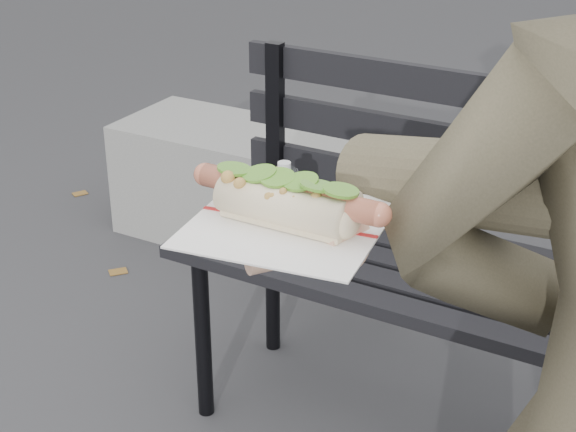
# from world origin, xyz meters

# --- Properties ---
(park_bench) EXTENTS (1.50, 0.44, 0.88)m
(park_bench) POSITION_xyz_m (-0.05, 1.03, 0.52)
(park_bench) COLOR black
(park_bench) RESTS_ON ground
(concrete_block) EXTENTS (1.20, 0.40, 0.40)m
(concrete_block) POSITION_xyz_m (-0.98, 1.68, 0.20)
(concrete_block) COLOR slate
(concrete_block) RESTS_ON ground
(held_hotdog) EXTENTS (0.61, 0.31, 0.20)m
(held_hotdog) POSITION_xyz_m (0.16, 0.07, 1.08)
(held_hotdog) COLOR #423D2C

